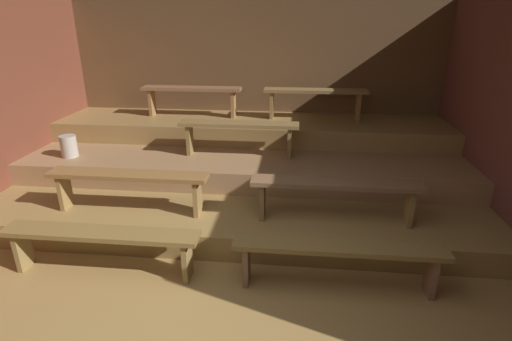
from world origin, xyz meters
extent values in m
cube|color=#A17B44|center=(0.00, 2.17, -0.04)|extent=(6.70, 5.15, 0.08)
cube|color=brown|center=(0.00, 4.38, 1.30)|extent=(6.70, 0.06, 2.59)
cube|color=olive|center=(0.00, 2.77, 0.14)|extent=(5.90, 3.15, 0.28)
cube|color=#A27850|center=(0.00, 3.27, 0.42)|extent=(5.90, 2.15, 0.28)
cube|color=olive|center=(0.00, 3.77, 0.70)|extent=(5.90, 1.15, 0.28)
cube|color=olive|center=(-1.11, 0.91, 0.43)|extent=(1.89, 0.26, 0.05)
cube|color=olive|center=(-1.93, 0.91, 0.21)|extent=(0.05, 0.21, 0.41)
cube|color=olive|center=(-0.28, 0.91, 0.21)|extent=(0.05, 0.21, 0.41)
cube|color=olive|center=(1.11, 0.91, 0.43)|extent=(1.89, 0.26, 0.05)
cube|color=#835E47|center=(0.28, 0.91, 0.21)|extent=(0.05, 0.21, 0.41)
cube|color=#835E47|center=(1.93, 0.91, 0.21)|extent=(0.05, 0.21, 0.41)
cube|color=olive|center=(-1.12, 1.68, 0.72)|extent=(1.77, 0.26, 0.05)
cube|color=olive|center=(-1.89, 1.68, 0.49)|extent=(0.05, 0.21, 0.41)
cube|color=olive|center=(-0.36, 1.68, 0.49)|extent=(0.05, 0.21, 0.41)
cube|color=brown|center=(1.12, 1.68, 0.72)|extent=(1.77, 0.26, 0.05)
cube|color=olive|center=(0.36, 1.68, 0.49)|extent=(0.05, 0.21, 0.41)
cube|color=olive|center=(1.89, 1.68, 0.49)|extent=(0.05, 0.21, 0.41)
cube|color=olive|center=(-0.07, 2.89, 1.00)|extent=(1.60, 0.26, 0.05)
cube|color=olive|center=(-0.75, 2.89, 0.77)|extent=(0.05, 0.21, 0.41)
cube|color=olive|center=(0.61, 2.89, 0.77)|extent=(0.05, 0.21, 0.41)
cube|color=#8F6141|center=(-0.96, 3.91, 1.28)|extent=(1.55, 0.26, 0.05)
cube|color=olive|center=(-1.61, 3.91, 1.05)|extent=(0.05, 0.21, 0.41)
cube|color=olive|center=(-0.30, 3.91, 1.05)|extent=(0.05, 0.21, 0.41)
cube|color=olive|center=(0.96, 3.91, 1.28)|extent=(1.55, 0.26, 0.05)
cube|color=olive|center=(0.30, 3.91, 1.05)|extent=(0.05, 0.21, 0.41)
cube|color=olive|center=(1.61, 3.91, 1.05)|extent=(0.05, 0.21, 0.41)
cylinder|color=#B2A899|center=(-2.33, 2.60, 0.71)|extent=(0.21, 0.21, 0.29)
camera|label=1|loc=(0.69, -2.16, 2.34)|focal=27.81mm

